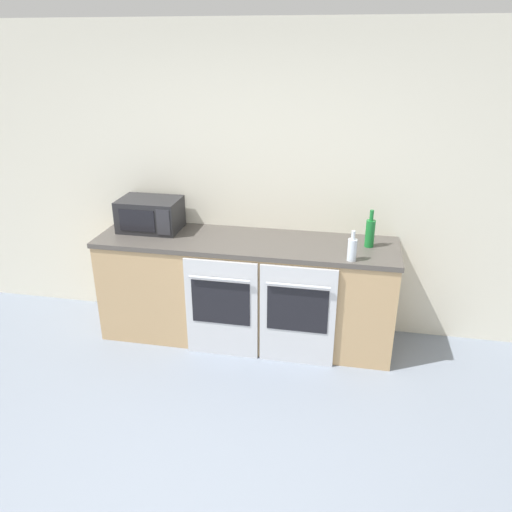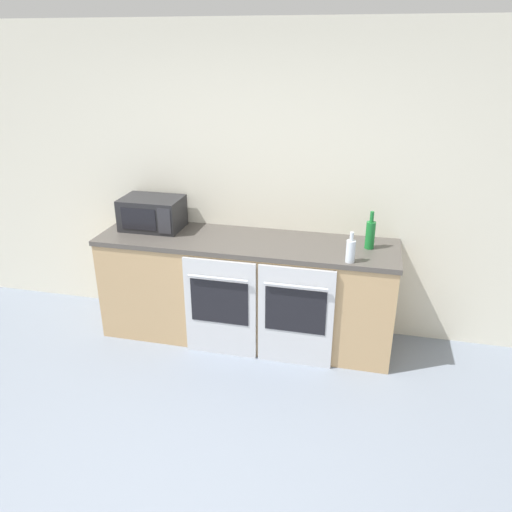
{
  "view_description": "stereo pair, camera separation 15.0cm",
  "coord_description": "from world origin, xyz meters",
  "px_view_note": "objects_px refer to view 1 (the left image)",
  "views": [
    {
      "loc": [
        0.81,
        -1.78,
        2.41
      ],
      "look_at": [
        0.09,
        1.97,
        0.78
      ],
      "focal_mm": 35.0,
      "sensor_mm": 36.0,
      "label": 1
    },
    {
      "loc": [
        0.96,
        -1.75,
        2.41
      ],
      "look_at": [
        0.09,
        1.97,
        0.78
      ],
      "focal_mm": 35.0,
      "sensor_mm": 36.0,
      "label": 2
    }
  ],
  "objects_px": {
    "oven_right": "(297,316)",
    "bottle_clear": "(352,249)",
    "microwave": "(150,214)",
    "bottle_green": "(370,232)",
    "oven_left": "(221,309)"
  },
  "relations": [
    {
      "from": "oven_left",
      "to": "bottle_clear",
      "type": "height_order",
      "value": "bottle_clear"
    },
    {
      "from": "microwave",
      "to": "bottle_clear",
      "type": "height_order",
      "value": "microwave"
    },
    {
      "from": "microwave",
      "to": "bottle_clear",
      "type": "bearing_deg",
      "value": -11.63
    },
    {
      "from": "oven_right",
      "to": "oven_left",
      "type": "bearing_deg",
      "value": 180.0
    },
    {
      "from": "oven_left",
      "to": "microwave",
      "type": "distance_m",
      "value": 1.04
    },
    {
      "from": "oven_right",
      "to": "bottle_green",
      "type": "relative_size",
      "value": 2.81
    },
    {
      "from": "oven_left",
      "to": "bottle_clear",
      "type": "relative_size",
      "value": 3.64
    },
    {
      "from": "oven_left",
      "to": "microwave",
      "type": "xyz_separation_m",
      "value": [
        -0.73,
        0.43,
        0.61
      ]
    },
    {
      "from": "microwave",
      "to": "bottle_green",
      "type": "bearing_deg",
      "value": -1.42
    },
    {
      "from": "oven_left",
      "to": "bottle_green",
      "type": "relative_size",
      "value": 2.81
    },
    {
      "from": "oven_left",
      "to": "bottle_clear",
      "type": "bearing_deg",
      "value": 4.23
    },
    {
      "from": "microwave",
      "to": "bottle_green",
      "type": "xyz_separation_m",
      "value": [
        1.86,
        -0.05,
        -0.02
      ]
    },
    {
      "from": "oven_left",
      "to": "bottle_clear",
      "type": "distance_m",
      "value": 1.15
    },
    {
      "from": "oven_right",
      "to": "bottle_clear",
      "type": "xyz_separation_m",
      "value": [
        0.38,
        0.07,
        0.57
      ]
    },
    {
      "from": "oven_left",
      "to": "bottle_green",
      "type": "xyz_separation_m",
      "value": [
        1.13,
        0.38,
        0.6
      ]
    }
  ]
}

